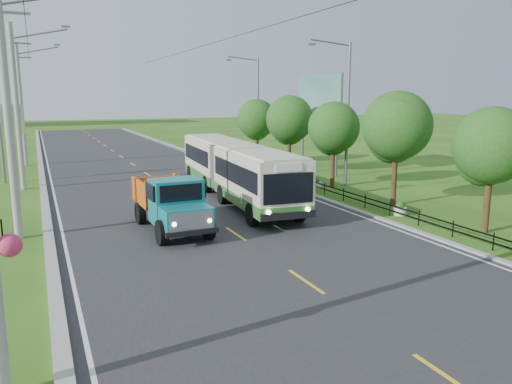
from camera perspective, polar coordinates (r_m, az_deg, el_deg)
ground at (r=15.85m, az=5.73°, el=-10.20°), size 240.00×240.00×0.00m
road at (r=34.13m, az=-10.98°, el=1.08°), size 14.00×120.00×0.02m
curb_left at (r=33.32m, az=-23.13°, el=0.28°), size 0.40×120.00×0.15m
curb_right at (r=36.34m, az=0.07°, el=1.93°), size 0.30×120.00×0.10m
edge_line_left at (r=33.33m, az=-22.18°, el=0.26°), size 0.12×120.00×0.00m
edge_line_right at (r=36.15m, az=-0.65°, el=1.84°), size 0.12×120.00×0.00m
centre_dash at (r=15.84m, az=5.73°, el=-10.12°), size 0.12×2.20×0.00m
railing_right at (r=31.38m, az=5.93°, el=0.92°), size 0.04×40.00×0.60m
pole_near at (r=21.87m, az=-26.42°, el=8.21°), size 3.51×0.32×10.00m
pole_mid at (r=33.86m, az=-25.61°, el=8.81°), size 3.51×0.32×10.00m
pole_far at (r=45.85m, az=-25.23°, el=9.10°), size 3.51×0.32×10.00m
tree_second at (r=22.92m, az=25.17°, el=4.42°), size 3.18×3.26×5.30m
tree_third at (r=27.19m, az=15.69°, el=6.88°), size 3.60×3.62×6.00m
tree_fourth at (r=32.07m, az=8.82°, el=6.98°), size 3.24×3.31×5.40m
tree_fifth at (r=37.25m, az=3.83°, el=8.01°), size 3.48×3.52×5.80m
tree_back at (r=42.66m, az=0.07°, el=8.12°), size 3.30×3.36×5.50m
streetlight_mid at (r=32.32m, az=10.22°, el=9.30°), size 3.02×0.20×9.07m
streetlight_far at (r=44.64m, az=0.03°, el=9.84°), size 3.02×0.20×9.07m
planter_near at (r=25.27m, az=16.12°, el=-1.91°), size 0.64×0.64×0.67m
planter_mid at (r=31.68m, az=6.87°, el=0.97°), size 0.64×0.64×0.67m
planter_far at (r=38.70m, az=0.84°, el=2.83°), size 0.64×0.64×0.67m
billboard_right at (r=38.27m, az=7.26°, el=10.26°), size 0.24×6.00×7.30m
bus at (r=28.25m, az=-2.47°, el=2.97°), size 3.70×15.77×3.02m
dump_truck at (r=21.57m, az=-9.69°, el=-0.91°), size 2.38×5.70×2.36m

